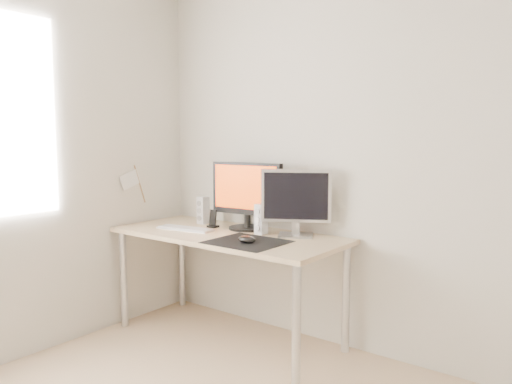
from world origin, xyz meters
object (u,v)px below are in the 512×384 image
Objects in this scene: desk at (227,244)px; keyboard at (185,229)px; phone_dock at (213,222)px; main_monitor at (247,193)px; mouse at (247,239)px; speaker_left at (203,210)px; speaker_right at (261,219)px; second_monitor at (296,199)px.

keyboard is (-0.31, -0.08, 0.09)m from desk.
main_monitor is at bearing 20.01° from phone_dock.
speaker_left is (-0.69, 0.35, 0.08)m from mouse.
mouse is 0.51m from main_monitor.
mouse reaches higher than desk.
desk is at bearing -150.18° from speaker_right.
desk is 12.66× the size of phone_dock.
speaker_right reaches higher than keyboard.
desk is 3.70× the size of keyboard.
keyboard reaches higher than desk.
keyboard is at bearing -141.20° from main_monitor.
desk is (-0.31, 0.18, -0.10)m from mouse.
mouse is 0.60× the size of speaker_left.
desk is 3.68× the size of second_monitor.
speaker_left is 1.59× the size of phone_dock.
speaker_right is at bearing 29.82° from desk.
speaker_left reaches higher than phone_dock.
speaker_left and speaker_right have the same top height.
main_monitor is (-0.29, 0.36, 0.23)m from mouse.
phone_dock reaches higher than mouse.
mouse is at bearing -27.54° from phone_dock.
second_monitor reaches higher than speaker_right.
main_monitor reaches higher than phone_dock.
mouse is 0.08× the size of desk.
keyboard is at bearing -158.84° from speaker_right.
desk is 0.56m from second_monitor.
speaker_right reaches higher than phone_dock.
mouse is 0.60× the size of speaker_right.
speaker_right is at bearing 21.16° from keyboard.
phone_dock is at bearing -177.72° from speaker_right.
second_monitor reaches higher than phone_dock.
desk is 7.96× the size of speaker_right.
mouse is at bearing -26.63° from speaker_left.
keyboard is 3.42× the size of phone_dock.
second_monitor is at bearing 7.58° from phone_dock.
speaker_right is (0.58, -0.06, 0.00)m from speaker_left.
second_monitor is 1.01× the size of keyboard.
second_monitor is 0.82m from keyboard.
main_monitor reaches higher than keyboard.
second_monitor is at bearing 23.15° from desk.
second_monitor is at bearing -0.13° from main_monitor.
main_monitor is at bearing 38.80° from keyboard.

